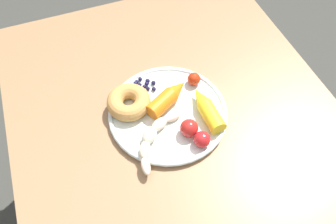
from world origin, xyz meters
name	(u,v)px	position (x,y,z in m)	size (l,w,h in m)	color
ground_plane	(176,218)	(0.00, 0.00, 0.00)	(6.00, 6.00, 0.00)	#3B3B36
dining_table	(180,145)	(0.00, 0.00, 0.62)	(0.99, 0.78, 0.72)	#946D49
plate	(168,113)	(-0.04, -0.02, 0.73)	(0.29, 0.29, 0.02)	silver
banana	(153,137)	(0.02, -0.08, 0.74)	(0.13, 0.13, 0.03)	#F5E1C2
carrot_orange	(168,97)	(-0.07, -0.01, 0.75)	(0.09, 0.13, 0.04)	orange
carrot_yellow	(207,108)	(0.00, 0.06, 0.75)	(0.13, 0.04, 0.04)	yellow
donut	(129,102)	(-0.09, -0.10, 0.75)	(0.10, 0.10, 0.04)	#C48C48
blueberry_pile	(144,86)	(-0.13, -0.05, 0.74)	(0.05, 0.06, 0.02)	#191638
tomato_near	(194,79)	(-0.10, 0.07, 0.75)	(0.03, 0.03, 0.03)	red
tomato_mid	(202,139)	(0.07, 0.02, 0.75)	(0.04, 0.04, 0.04)	red
tomato_far	(189,128)	(0.03, 0.01, 0.75)	(0.04, 0.04, 0.04)	red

